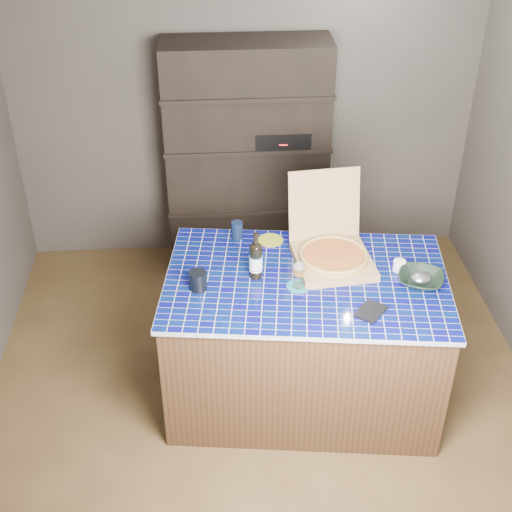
{
  "coord_description": "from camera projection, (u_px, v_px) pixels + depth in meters",
  "views": [
    {
      "loc": [
        -0.27,
        -3.32,
        3.29
      ],
      "look_at": [
        -0.04,
        0.0,
        1.05
      ],
      "focal_mm": 50.0,
      "sensor_mm": 36.0,
      "label": 1
    }
  ],
  "objects": [
    {
      "name": "dvd_case",
      "position": [
        371.0,
        311.0,
        3.84
      ],
      "size": [
        0.21,
        0.21,
        0.01
      ],
      "primitive_type": "cube",
      "rotation": [
        0.0,
        0.0,
        -0.69
      ],
      "color": "black",
      "rests_on": "kitchen_island"
    },
    {
      "name": "bowl",
      "position": [
        421.0,
        279.0,
        4.04
      ],
      "size": [
        0.33,
        0.33,
        0.06
      ],
      "primitive_type": "imported",
      "rotation": [
        0.0,
        0.0,
        -0.36
      ],
      "color": "black",
      "rests_on": "kitchen_island"
    },
    {
      "name": "room",
      "position": [
        263.0,
        226.0,
        3.9
      ],
      "size": [
        3.5,
        3.5,
        3.5
      ],
      "color": "brown",
      "rests_on": "ground"
    },
    {
      "name": "pizza_box",
      "position": [
        332.0,
        253.0,
        4.21
      ],
      "size": [
        0.49,
        0.58,
        0.48
      ],
      "rotation": [
        0.0,
        0.0,
        0.1
      ],
      "color": "#9B8350",
      "rests_on": "kitchen_island"
    },
    {
      "name": "mead_bottle",
      "position": [
        256.0,
        260.0,
        4.06
      ],
      "size": [
        0.08,
        0.08,
        0.29
      ],
      "color": "black",
      "rests_on": "kitchen_island"
    },
    {
      "name": "shelving_unit",
      "position": [
        248.0,
        159.0,
        5.36
      ],
      "size": [
        1.2,
        0.41,
        1.8
      ],
      "color": "black",
      "rests_on": "floor"
    },
    {
      "name": "navy_cup",
      "position": [
        237.0,
        230.0,
        4.44
      ],
      "size": [
        0.07,
        0.07,
        0.11
      ],
      "primitive_type": "cylinder",
      "color": "black",
      "rests_on": "kitchen_island"
    },
    {
      "name": "kitchen_island",
      "position": [
        304.0,
        338.0,
        4.35
      ],
      "size": [
        1.74,
        1.23,
        0.89
      ],
      "rotation": [
        0.0,
        0.0,
        -0.12
      ],
      "color": "#492E1C",
      "rests_on": "floor"
    },
    {
      "name": "white_jar",
      "position": [
        399.0,
        266.0,
        4.16
      ],
      "size": [
        0.07,
        0.07,
        0.06
      ],
      "primitive_type": "cylinder",
      "color": "white",
      "rests_on": "kitchen_island"
    },
    {
      "name": "green_trivet",
      "position": [
        270.0,
        240.0,
        4.44
      ],
      "size": [
        0.16,
        0.16,
        0.01
      ],
      "primitive_type": "cylinder",
      "color": "#99A122",
      "rests_on": "kitchen_island"
    },
    {
      "name": "foil_contents",
      "position": [
        421.0,
        278.0,
        4.04
      ],
      "size": [
        0.12,
        0.1,
        0.05
      ],
      "primitive_type": "ellipsoid",
      "color": "#B9BCC5",
      "rests_on": "bowl"
    },
    {
      "name": "wine_glass",
      "position": [
        299.0,
        270.0,
        3.97
      ],
      "size": [
        0.07,
        0.07,
        0.16
      ],
      "color": "white",
      "rests_on": "teal_trivet"
    },
    {
      "name": "tumbler",
      "position": [
        198.0,
        280.0,
        3.99
      ],
      "size": [
        0.1,
        0.1,
        0.11
      ],
      "primitive_type": "cylinder",
      "color": "black",
      "rests_on": "kitchen_island"
    },
    {
      "name": "teal_trivet",
      "position": [
        298.0,
        286.0,
        4.04
      ],
      "size": [
        0.13,
        0.13,
        0.01
      ],
      "primitive_type": "cylinder",
      "color": "#166C74",
      "rests_on": "kitchen_island"
    }
  ]
}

